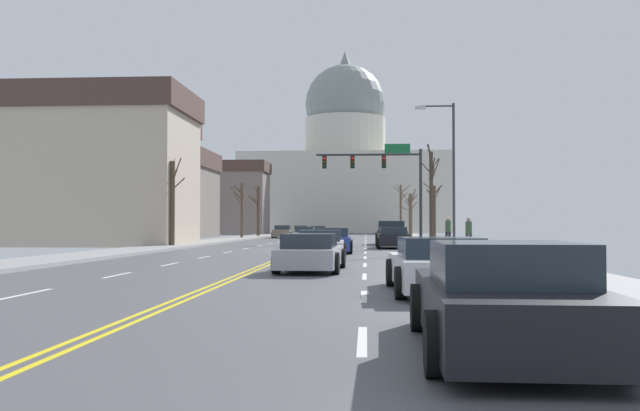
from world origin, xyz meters
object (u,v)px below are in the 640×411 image
Objects in this scene: street_lamp_right at (449,162)px; sedan_near_04 at (311,253)px; pedestrian_01 at (448,229)px; bicycle_parked at (448,241)px; sedan_near_02 at (332,241)px; pedestrian_00 at (469,231)px; sedan_near_03 at (320,246)px; sedan_oncoming_02 at (318,231)px; sedan_oncoming_00 at (305,234)px; sedan_near_01 at (393,238)px; sedan_oncoming_03 at (301,230)px; pickup_truck_near_00 at (391,234)px; sedan_oncoming_01 at (283,232)px; sedan_near_06 at (503,301)px; signal_gantry at (384,171)px; sedan_near_05 at (438,266)px.

sedan_near_04 is at bearing -111.26° from street_lamp_right.
pedestrian_01 is 4.22m from bicycle_parked.
sedan_near_02 is at bearing -157.82° from street_lamp_right.
pedestrian_01 is at bearing 93.17° from pedestrian_00.
sedan_near_03 is 1.10× the size of sedan_oncoming_02.
sedan_oncoming_02 is (-3.69, 51.34, 0.00)m from sedan_near_03.
sedan_oncoming_00 is (-3.36, 30.68, 0.00)m from sedan_near_03.
bicycle_parked is (3.06, -1.72, -0.11)m from sedan_near_01.
sedan_near_03 is 1.05× the size of sedan_oncoming_00.
sedan_near_03 is 62.83m from sedan_oncoming_03.
pedestrian_01 is at bearing 53.24° from sedan_near_02.
sedan_near_02 is 11.42m from pedestrian_01.
sedan_near_01 is at bearing 64.02° from sedan_near_02.
pickup_truck_near_00 is 1.23× the size of sedan_oncoming_00.
pickup_truck_near_00 is at bearing 102.95° from street_lamp_right.
sedan_near_02 reaches higher than sedan_oncoming_03.
bicycle_parked is at bearing 70.77° from sedan_near_04.
sedan_oncoming_01 is at bearing 117.37° from pedestrian_01.
sedan_near_06 is at bearing -90.02° from sedan_near_01.
sedan_near_02 reaches higher than sedan_near_03.
sedan_oncoming_02 is at bearing 94.11° from sedan_near_03.
pedestrian_00 is at bearing -73.62° from signal_gantry.
pickup_truck_near_00 reaches higher than sedan_near_03.
pedestrian_00 is (3.95, 22.40, 0.50)m from sedan_near_05.
sedan_oncoming_03 is at bearing 95.73° from sedan_near_04.
sedan_near_01 is 3.52m from bicycle_parked.
sedan_near_01 is 0.98× the size of sedan_oncoming_00.
pedestrian_00 is (7.34, 9.18, 0.50)m from sedan_near_03.
pickup_truck_near_00 is 9.36m from bicycle_parked.
sedan_oncoming_00 reaches higher than sedan_oncoming_02.
sedan_near_05 is at bearing -79.64° from sedan_oncoming_01.
pedestrian_01 reaches higher than sedan_near_04.
street_lamp_right is 4.46× the size of pedestrian_01.
sedan_near_06 is 35.60m from pedestrian_01.
sedan_near_04 is 37.66m from sedan_oncoming_00.
sedan_near_04 is at bearing 103.97° from sedan_near_06.
sedan_near_01 is 30.56m from sedan_oncoming_01.
sedan_oncoming_00 is at bearing 97.64° from sedan_near_06.
sedan_near_01 reaches higher than sedan_near_06.
street_lamp_right is at bearing -78.04° from signal_gantry.
sedan_oncoming_00 is at bearing 95.38° from sedan_near_04.
sedan_oncoming_03 is at bearing 97.06° from sedan_near_02.
pedestrian_00 is (3.91, 29.11, 0.47)m from sedan_near_06.
signal_gantry is 17.95m from sedan_near_02.
sedan_near_01 reaches higher than bicycle_parked.
sedan_near_02 is (-3.46, -13.90, -0.15)m from pickup_truck_near_00.
pedestrian_01 is (3.60, 28.70, 0.55)m from sedan_near_05.
sedan_near_05 is at bearing -90.40° from pickup_truck_near_00.
sedan_near_03 is 42.43m from sedan_oncoming_01.
street_lamp_right reaches higher than sedan_oncoming_03.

